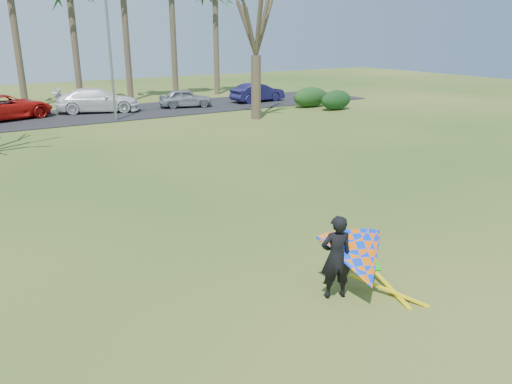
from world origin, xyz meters
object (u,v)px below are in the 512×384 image
car_3 (98,100)px  car_4 (185,98)px  car_2 (5,107)px  car_5 (258,92)px  bare_tree_right (256,12)px  kite_flyer (357,260)px  streetlight (112,48)px

car_3 → car_4: size_ratio=1.45×
car_2 → car_5: car_2 is taller
car_3 → car_4: car_3 is taller
bare_tree_right → car_4: bearing=105.5°
bare_tree_right → car_4: bare_tree_right is taller
bare_tree_right → car_5: (4.23, 6.54, -5.78)m
car_4 → car_5: car_5 is taller
bare_tree_right → kite_flyer: size_ratio=3.86×
bare_tree_right → car_2: 16.92m
streetlight → car_4: (5.95, 2.83, -3.75)m
bare_tree_right → car_5: bare_tree_right is taller
car_3 → car_5: bearing=-78.1°
streetlight → car_5: streetlight is taller
bare_tree_right → streetlight: 9.05m
streetlight → kite_flyer: streetlight is taller
bare_tree_right → streetlight: bare_tree_right is taller
car_5 → kite_flyer: 30.63m
car_2 → kite_flyer: kite_flyer is taller
car_4 → streetlight: bearing=129.9°
car_2 → car_5: (18.07, -1.35, -0.07)m
bare_tree_right → car_3: bare_tree_right is taller
kite_flyer → car_2: bearing=97.2°
bare_tree_right → streetlight: (-7.84, 4.00, -2.10)m
car_5 → bare_tree_right: bearing=143.9°
car_5 → kite_flyer: (-14.49, -26.98, 0.07)m
kite_flyer → car_3: bearing=85.5°
bare_tree_right → car_5: 9.70m
bare_tree_right → car_4: 9.19m
kite_flyer → car_4: bearing=72.9°
streetlight → kite_flyer: size_ratio=3.35×
car_4 → bare_tree_right: bearing=-150.0°
bare_tree_right → kite_flyer: 23.58m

